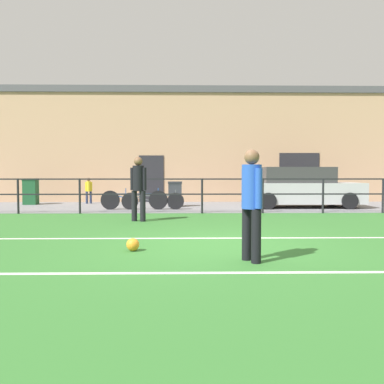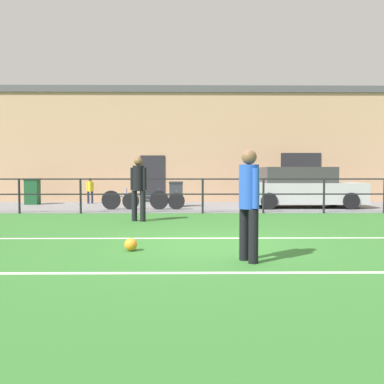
{
  "view_description": "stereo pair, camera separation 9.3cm",
  "coord_description": "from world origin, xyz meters",
  "px_view_note": "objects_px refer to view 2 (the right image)",
  "views": [
    {
      "loc": [
        -0.59,
        -7.56,
        1.36
      ],
      "look_at": [
        -0.37,
        3.73,
        0.81
      ],
      "focal_mm": 38.76,
      "sensor_mm": 36.0,
      "label": 1
    },
    {
      "loc": [
        -0.5,
        -7.56,
        1.36
      ],
      "look_at": [
        -0.37,
        3.73,
        0.81
      ],
      "focal_mm": 38.76,
      "sensor_mm": 36.0,
      "label": 2
    }
  ],
  "objects_px": {
    "player_striker": "(249,198)",
    "bicycle_parked_0": "(153,201)",
    "bicycle_parked_3": "(135,200)",
    "trash_bin_0": "(32,191)",
    "player_goalkeeper": "(138,185)",
    "soccer_ball_match": "(131,244)",
    "trash_bin_1": "(176,194)",
    "spectator_child": "(90,189)",
    "parked_car_red": "(302,188)"
  },
  "relations": [
    {
      "from": "bicycle_parked_0",
      "to": "trash_bin_0",
      "type": "xyz_separation_m",
      "value": [
        -5.2,
        2.41,
        0.23
      ]
    },
    {
      "from": "parked_car_red",
      "to": "trash_bin_0",
      "type": "xyz_separation_m",
      "value": [
        -10.75,
        1.52,
        -0.18
      ]
    },
    {
      "from": "trash_bin_1",
      "to": "bicycle_parked_3",
      "type": "bearing_deg",
      "value": -139.38
    },
    {
      "from": "player_striker",
      "to": "bicycle_parked_0",
      "type": "distance_m",
      "value": 8.84
    },
    {
      "from": "soccer_ball_match",
      "to": "trash_bin_0",
      "type": "height_order",
      "value": "trash_bin_0"
    },
    {
      "from": "player_striker",
      "to": "player_goalkeeper",
      "type": "bearing_deg",
      "value": 178.39
    },
    {
      "from": "bicycle_parked_3",
      "to": "bicycle_parked_0",
      "type": "bearing_deg",
      "value": -0.0
    },
    {
      "from": "trash_bin_1",
      "to": "trash_bin_0",
      "type": "bearing_deg",
      "value": 168.88
    },
    {
      "from": "bicycle_parked_0",
      "to": "trash_bin_1",
      "type": "xyz_separation_m",
      "value": [
        0.78,
        1.23,
        0.17
      ]
    },
    {
      "from": "player_goalkeeper",
      "to": "trash_bin_1",
      "type": "distance_m",
      "value": 4.7
    },
    {
      "from": "player_goalkeeper",
      "to": "soccer_ball_match",
      "type": "bearing_deg",
      "value": 116.65
    },
    {
      "from": "trash_bin_1",
      "to": "player_striker",
      "type": "bearing_deg",
      "value": -82.08
    },
    {
      "from": "bicycle_parked_0",
      "to": "player_goalkeeper",
      "type": "bearing_deg",
      "value": -92.3
    },
    {
      "from": "player_striker",
      "to": "bicycle_parked_3",
      "type": "bearing_deg",
      "value": 172.89
    },
    {
      "from": "bicycle_parked_0",
      "to": "spectator_child",
      "type": "bearing_deg",
      "value": 135.36
    },
    {
      "from": "spectator_child",
      "to": "parked_car_red",
      "type": "bearing_deg",
      "value": 151.3
    },
    {
      "from": "player_goalkeeper",
      "to": "bicycle_parked_3",
      "type": "height_order",
      "value": "player_goalkeeper"
    },
    {
      "from": "parked_car_red",
      "to": "trash_bin_0",
      "type": "height_order",
      "value": "parked_car_red"
    },
    {
      "from": "player_goalkeeper",
      "to": "spectator_child",
      "type": "distance_m",
      "value": 6.86
    },
    {
      "from": "player_striker",
      "to": "bicycle_parked_0",
      "type": "height_order",
      "value": "player_striker"
    },
    {
      "from": "bicycle_parked_0",
      "to": "bicycle_parked_3",
      "type": "distance_m",
      "value": 0.66
    },
    {
      "from": "player_striker",
      "to": "spectator_child",
      "type": "xyz_separation_m",
      "value": [
        -5.07,
        11.45,
        -0.32
      ]
    },
    {
      "from": "bicycle_parked_3",
      "to": "trash_bin_0",
      "type": "xyz_separation_m",
      "value": [
        -4.54,
        2.41,
        0.19
      ]
    },
    {
      "from": "soccer_ball_match",
      "to": "trash_bin_0",
      "type": "distance_m",
      "value": 11.47
    },
    {
      "from": "parked_car_red",
      "to": "bicycle_parked_3",
      "type": "distance_m",
      "value": 6.28
    },
    {
      "from": "soccer_ball_match",
      "to": "bicycle_parked_0",
      "type": "bearing_deg",
      "value": 91.79
    },
    {
      "from": "soccer_ball_match",
      "to": "spectator_child",
      "type": "relative_size",
      "value": 0.2
    },
    {
      "from": "player_goalkeeper",
      "to": "parked_car_red",
      "type": "bearing_deg",
      "value": -121.6
    },
    {
      "from": "soccer_ball_match",
      "to": "trash_bin_1",
      "type": "xyz_separation_m",
      "value": [
        0.54,
        8.92,
        0.4
      ]
    },
    {
      "from": "player_striker",
      "to": "soccer_ball_match",
      "type": "bearing_deg",
      "value": -139.88
    },
    {
      "from": "player_goalkeeper",
      "to": "bicycle_parked_3",
      "type": "bearing_deg",
      "value": -59.41
    },
    {
      "from": "trash_bin_0",
      "to": "parked_car_red",
      "type": "bearing_deg",
      "value": -8.07
    },
    {
      "from": "player_striker",
      "to": "soccer_ball_match",
      "type": "relative_size",
      "value": 7.61
    },
    {
      "from": "soccer_ball_match",
      "to": "trash_bin_1",
      "type": "bearing_deg",
      "value": 86.56
    },
    {
      "from": "spectator_child",
      "to": "trash_bin_0",
      "type": "xyz_separation_m",
      "value": [
        -2.27,
        -0.49,
        -0.08
      ]
    },
    {
      "from": "player_goalkeeper",
      "to": "bicycle_parked_0",
      "type": "xyz_separation_m",
      "value": [
        0.13,
        3.35,
        -0.67
      ]
    },
    {
      "from": "parked_car_red",
      "to": "bicycle_parked_0",
      "type": "height_order",
      "value": "parked_car_red"
    },
    {
      "from": "spectator_child",
      "to": "bicycle_parked_3",
      "type": "relative_size",
      "value": 0.46
    },
    {
      "from": "player_goalkeeper",
      "to": "parked_car_red",
      "type": "distance_m",
      "value": 7.1
    },
    {
      "from": "bicycle_parked_0",
      "to": "trash_bin_1",
      "type": "distance_m",
      "value": 1.47
    },
    {
      "from": "bicycle_parked_0",
      "to": "trash_bin_0",
      "type": "relative_size",
      "value": 2.07
    },
    {
      "from": "spectator_child",
      "to": "player_goalkeeper",
      "type": "bearing_deg",
      "value": 98.77
    },
    {
      "from": "player_goalkeeper",
      "to": "trash_bin_0",
      "type": "xyz_separation_m",
      "value": [
        -5.07,
        5.76,
        -0.44
      ]
    },
    {
      "from": "spectator_child",
      "to": "parked_car_red",
      "type": "distance_m",
      "value": 8.72
    },
    {
      "from": "bicycle_parked_3",
      "to": "player_goalkeeper",
      "type": "bearing_deg",
      "value": -81.11
    },
    {
      "from": "spectator_child",
      "to": "trash_bin_0",
      "type": "relative_size",
      "value": 1.02
    },
    {
      "from": "soccer_ball_match",
      "to": "trash_bin_0",
      "type": "relative_size",
      "value": 0.21
    },
    {
      "from": "bicycle_parked_3",
      "to": "trash_bin_0",
      "type": "bearing_deg",
      "value": 152.08
    },
    {
      "from": "player_striker",
      "to": "trash_bin_0",
      "type": "distance_m",
      "value": 13.2
    },
    {
      "from": "trash_bin_0",
      "to": "trash_bin_1",
      "type": "xyz_separation_m",
      "value": [
        5.98,
        -1.17,
        -0.05
      ]
    }
  ]
}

